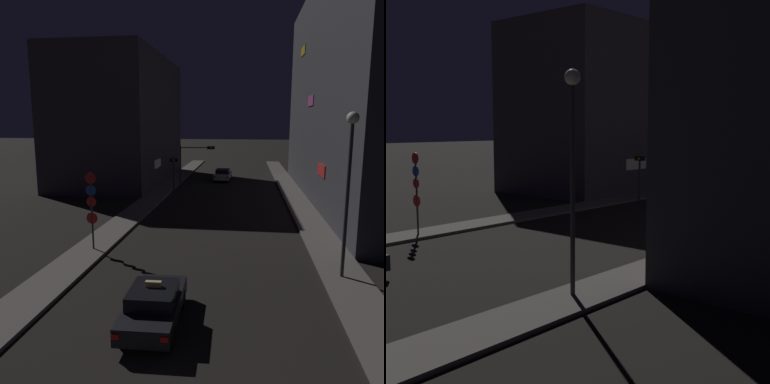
# 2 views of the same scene
# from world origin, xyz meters

# --- Properties ---
(sidewalk_left) EXTENTS (2.12, 65.14, 0.15)m
(sidewalk_left) POSITION_xyz_m (-6.53, 30.57, 0.08)
(sidewalk_left) COLOR #5B5651
(sidewalk_left) RESTS_ON ground_plane
(sidewalk_right) EXTENTS (2.12, 65.14, 0.15)m
(sidewalk_right) POSITION_xyz_m (6.53, 30.57, 0.08)
(sidewalk_right) COLOR #5B5651
(sidewalk_right) RESTS_ON ground_plane
(building_facade_left) EXTENTS (10.39, 21.81, 14.42)m
(building_facade_left) POSITION_xyz_m (-12.74, 39.15, 7.21)
(building_facade_left) COLOR #3D3842
(building_facade_left) RESTS_ON ground_plane
(building_facade_right) EXTENTS (11.37, 33.93, 19.31)m
(building_facade_right) POSITION_xyz_m (13.23, 30.60, 9.66)
(building_facade_right) COLOR #333338
(building_facade_right) RESTS_ON ground_plane
(taxi) EXTENTS (1.95, 4.51, 1.62)m
(taxi) POSITION_xyz_m (-1.15, 6.15, 0.74)
(taxi) COLOR black
(taxi) RESTS_ON ground_plane
(far_car) EXTENTS (2.00, 4.53, 1.42)m
(far_car) POSITION_xyz_m (-0.80, 40.52, 0.73)
(far_car) COLOR #B7B7BC
(far_car) RESTS_ON ground_plane
(traffic_light_overhead) EXTENTS (3.83, 0.41, 4.51)m
(traffic_light_overhead) POSITION_xyz_m (-3.68, 35.85, 3.32)
(traffic_light_overhead) COLOR #2D2D33
(traffic_light_overhead) RESTS_ON ground_plane
(traffic_light_left_kerb) EXTENTS (0.80, 0.42, 3.52)m
(traffic_light_left_kerb) POSITION_xyz_m (-5.22, 31.90, 2.53)
(traffic_light_left_kerb) COLOR #2D2D33
(traffic_light_left_kerb) RESTS_ON ground_plane
(sign_pole_left) EXTENTS (0.63, 0.10, 4.22)m
(sign_pole_left) POSITION_xyz_m (-6.31, 13.38, 2.59)
(sign_pole_left) COLOR #2D2D33
(sign_pole_left) RESTS_ON sidewalk_left
(street_lamp_near_block) EXTENTS (0.52, 0.52, 7.34)m
(street_lamp_near_block) POSITION_xyz_m (6.36, 11.18, 5.19)
(street_lamp_near_block) COLOR #2D2D33
(street_lamp_near_block) RESTS_ON sidewalk_right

